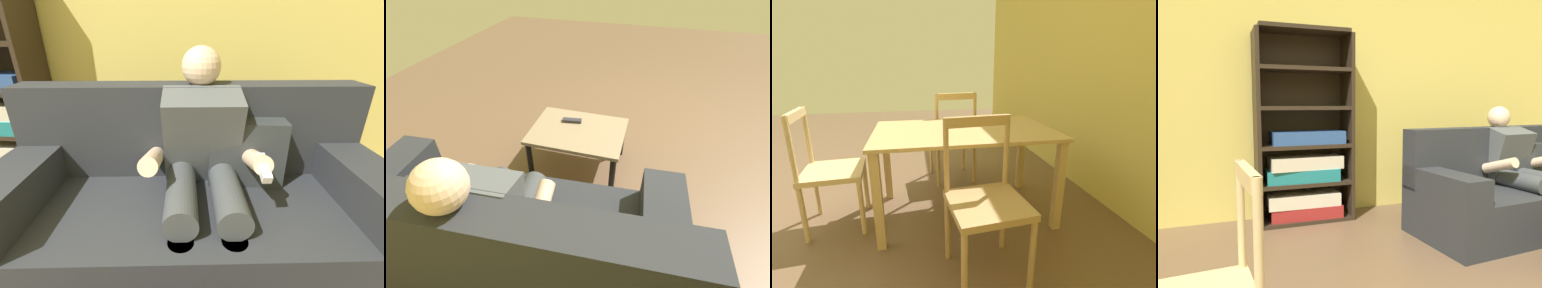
{
  "view_description": "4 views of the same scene",
  "coord_description": "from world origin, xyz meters",
  "views": [
    {
      "loc": [
        1.39,
        0.62,
        1.17
      ],
      "look_at": [
        1.34,
        1.69,
        0.69
      ],
      "focal_mm": 23.66,
      "sensor_mm": 36.0,
      "label": 1
    },
    {
      "loc": [
        0.7,
        2.53,
        1.73
      ],
      "look_at": [
        1.24,
        0.66,
        0.23
      ],
      "focal_mm": 25.52,
      "sensor_mm": 36.0,
      "label": 2
    },
    {
      "loc": [
        -1.89,
        2.53,
        1.22
      ],
      "look_at": [
        -2.26,
        0.52,
        0.6
      ],
      "focal_mm": 25.16,
      "sensor_mm": 36.0,
      "label": 3
    },
    {
      "loc": [
        -1.18,
        -0.76,
        1.13
      ],
      "look_at": [
        -0.46,
        1.18,
        0.9
      ],
      "focal_mm": 33.65,
      "sensor_mm": 36.0,
      "label": 4
    }
  ],
  "objects": [
    {
      "name": "wall_back",
      "position": [
        0.0,
        2.88,
        1.34
      ],
      "size": [
        7.15,
        0.12,
        2.68
      ],
      "primitive_type": "cube",
      "color": "#DBC660",
      "rests_on": "ground_plane"
    },
    {
      "name": "couch",
      "position": [
        1.34,
        1.77,
        0.33
      ],
      "size": [
        1.97,
        0.96,
        0.91
      ],
      "color": "#282B30",
      "rests_on": "ground_plane"
    },
    {
      "name": "bookshelf",
      "position": [
        -0.4,
        2.63,
        0.69
      ],
      "size": [
        0.91,
        0.36,
        1.83
      ],
      "color": "#2D2319",
      "rests_on": "ground_plane"
    },
    {
      "name": "person_lounging",
      "position": [
        1.39,
        1.76,
        0.57
      ],
      "size": [
        0.61,
        0.92,
        1.11
      ],
      "color": "#4C5156",
      "rests_on": "ground_plane"
    }
  ]
}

